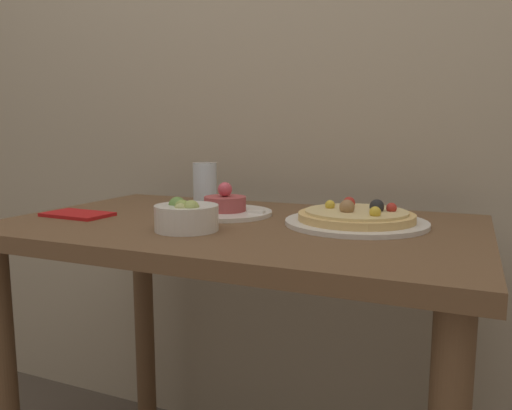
{
  "coord_description": "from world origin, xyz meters",
  "views": [
    {
      "loc": [
        0.47,
        -0.67,
        1.0
      ],
      "look_at": [
        0.04,
        0.32,
        0.84
      ],
      "focal_mm": 35.0,
      "sensor_mm": 36.0,
      "label": 1
    }
  ],
  "objects": [
    {
      "name": "napkin",
      "position": [
        -0.39,
        0.24,
        0.8
      ],
      "size": [
        0.16,
        0.1,
        0.01
      ],
      "color": "red",
      "rests_on": "dining_table"
    },
    {
      "name": "dining_table",
      "position": [
        0.0,
        0.32,
        0.65
      ],
      "size": [
        1.04,
        0.64,
        0.8
      ],
      "color": "brown",
      "rests_on": "ground_plane"
    },
    {
      "name": "tartare_plate",
      "position": [
        -0.07,
        0.39,
        0.82
      ],
      "size": [
        0.23,
        0.23,
        0.08
      ],
      "color": "silver",
      "rests_on": "dining_table"
    },
    {
      "name": "drinking_glass",
      "position": [
        -0.2,
        0.53,
        0.86
      ],
      "size": [
        0.07,
        0.07,
        0.12
      ],
      "color": "silver",
      "rests_on": "dining_table"
    },
    {
      "name": "back_wall",
      "position": [
        0.0,
        0.77,
        1.3
      ],
      "size": [
        8.0,
        0.05,
        2.6
      ],
      "color": "tan",
      "rests_on": "ground_plane"
    },
    {
      "name": "small_bowl",
      "position": [
        -0.06,
        0.19,
        0.83
      ],
      "size": [
        0.13,
        0.13,
        0.07
      ],
      "color": "silver",
      "rests_on": "dining_table"
    },
    {
      "name": "pizza_plate",
      "position": [
        0.25,
        0.39,
        0.81
      ],
      "size": [
        0.31,
        0.31,
        0.06
      ],
      "color": "silver",
      "rests_on": "dining_table"
    }
  ]
}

